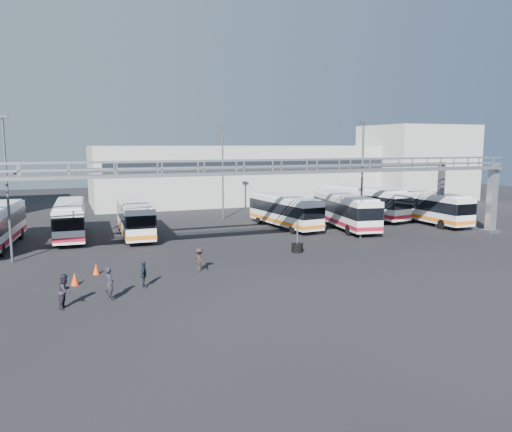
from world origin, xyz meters
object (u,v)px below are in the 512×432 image
object	(u,v)px
bus_3	(135,217)
bus_8	(363,201)
bus_2	(70,218)
pedestrian_b	(65,291)
light_pole_mid	(362,173)
light_pole_back	(223,167)
tire_stack	(297,247)
pedestrian_a	(109,284)
cone_left	(75,279)
light_pole_left	(7,181)
cone_right	(96,269)
pedestrian_d	(144,274)
bus_9	(427,206)
pedestrian_c	(199,260)
bus_7	(345,210)
bus_6	(284,210)

from	to	relation	value
bus_3	bus_8	bearing A→B (deg)	6.20
bus_2	pedestrian_b	world-z (taller)	bus_2
light_pole_mid	bus_2	bearing A→B (deg)	159.22
bus_8	pedestrian_b	distance (m)	37.42
light_pole_back	tire_stack	world-z (taller)	light_pole_back
pedestrian_a	cone_left	bearing A→B (deg)	6.95
light_pole_left	cone_right	distance (m)	9.36
pedestrian_a	cone_left	distance (m)	4.16
bus_3	pedestrian_d	world-z (taller)	bus_3
tire_stack	bus_9	bearing A→B (deg)	22.35
pedestrian_d	light_pole_mid	bearing A→B (deg)	-50.61
light_pole_mid	bus_8	bearing A→B (deg)	55.89
bus_2	pedestrian_c	size ratio (longest dim) A/B	6.86
pedestrian_b	cone_right	bearing A→B (deg)	7.52
bus_3	bus_9	size ratio (longest dim) A/B	0.99
bus_3	light_pole_mid	bearing A→B (deg)	-21.10
light_pole_left	bus_3	distance (m)	12.41
pedestrian_c	bus_2	bearing A→B (deg)	11.80
pedestrian_d	tire_stack	size ratio (longest dim) A/B	0.62
light_pole_back	bus_7	size ratio (longest dim) A/B	0.90
light_pole_back	bus_6	size ratio (longest dim) A/B	0.95
pedestrian_d	tire_stack	xyz separation A→B (m)	(12.49, 5.36, -0.36)
bus_9	pedestrian_a	distance (m)	36.63
light_pole_mid	bus_2	xyz separation A→B (m)	(-23.95, 9.09, -3.94)
bus_3	bus_8	distance (m)	25.18
light_pole_left	bus_9	bearing A→B (deg)	5.08
light_pole_mid	bus_9	world-z (taller)	light_pole_mid
light_pole_mid	bus_9	size ratio (longest dim) A/B	0.94
light_pole_left	pedestrian_c	xyz separation A→B (m)	(11.66, -7.23, -4.94)
pedestrian_a	tire_stack	bearing A→B (deg)	-80.68
light_pole_mid	pedestrian_a	size ratio (longest dim) A/B	5.57
bus_8	pedestrian_a	distance (m)	35.34
bus_6	cone_right	distance (m)	22.28
bus_8	bus_9	xyz separation A→B (m)	(4.46, -5.26, -0.13)
light_pole_mid	tire_stack	bearing A→B (deg)	-157.20
pedestrian_b	tire_stack	xyz separation A→B (m)	(16.77, 7.63, -0.47)
light_pole_mid	pedestrian_c	bearing A→B (deg)	-159.14
pedestrian_a	tire_stack	size ratio (longest dim) A/B	0.73
cone_right	tire_stack	xyz separation A→B (m)	(14.88, 1.26, 0.06)
bus_2	bus_8	distance (m)	30.56
bus_6	tire_stack	world-z (taller)	bus_6
light_pole_left	bus_3	world-z (taller)	light_pole_left
bus_2	pedestrian_b	bearing A→B (deg)	-89.24
bus_6	tire_stack	xyz separation A→B (m)	(-3.82, -10.76, -1.34)
bus_3	cone_left	world-z (taller)	bus_3
bus_7	pedestrian_d	bearing A→B (deg)	-140.04
light_pole_left	cone_right	world-z (taller)	light_pole_left
pedestrian_a	bus_2	bearing A→B (deg)	-12.32
light_pole_back	bus_2	xyz separation A→B (m)	(-15.95, -5.91, -3.94)
bus_7	pedestrian_b	xyz separation A→B (m)	(-25.93, -15.70, -0.98)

